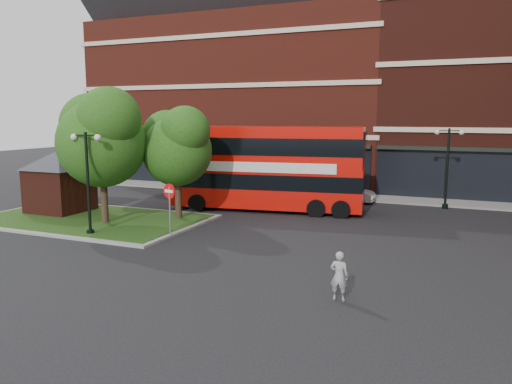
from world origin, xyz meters
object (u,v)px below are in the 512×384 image
at_px(woman, 339,276).
at_px(bus, 266,162).
at_px(car_white, 346,193).
at_px(car_silver, 239,184).

bearing_deg(woman, bus, -59.65).
xyz_separation_m(bus, car_white, (3.92, 4.78, -2.32)).
bearing_deg(car_silver, woman, -151.43).
bearing_deg(woman, car_white, -78.01).
bearing_deg(woman, car_silver, -57.01).
height_order(bus, woman, bus).
distance_m(car_silver, car_white, 8.26).
bearing_deg(bus, woman, -67.83).
height_order(car_silver, car_white, car_silver).
bearing_deg(car_white, bus, 142.29).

